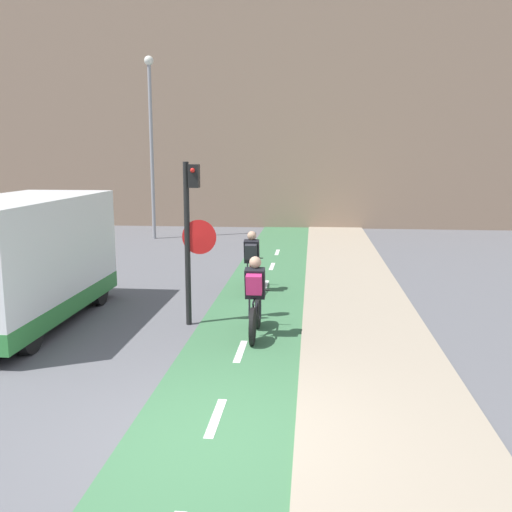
{
  "coord_description": "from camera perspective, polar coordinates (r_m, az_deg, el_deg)",
  "views": [
    {
      "loc": [
        1.18,
        -6.21,
        3.33
      ],
      "look_at": [
        0.0,
        5.66,
        1.2
      ],
      "focal_mm": 40.0,
      "sensor_mm": 36.0,
      "label": 1
    }
  ],
  "objects": [
    {
      "name": "bike_lane",
      "position": [
        7.15,
        -4.72,
        -17.61
      ],
      "size": [
        2.03,
        60.0,
        0.02
      ],
      "color": "#3D7047",
      "rests_on": "ground_plane"
    },
    {
      "name": "ground_plane",
      "position": [
        7.14,
        -4.74,
        -17.71
      ],
      "size": [
        120.0,
        120.0,
        0.0
      ],
      "primitive_type": "plane",
      "color": "#5B5B60"
    },
    {
      "name": "cyclist_near",
      "position": [
        10.45,
        -0.09,
        -4.36
      ],
      "size": [
        0.46,
        1.68,
        1.51
      ],
      "color": "black",
      "rests_on": "ground_plane"
    },
    {
      "name": "van",
      "position": [
        12.03,
        -22.42,
        -0.68
      ],
      "size": [
        2.06,
        4.94,
        2.51
      ],
      "color": "white",
      "rests_on": "ground_plane"
    },
    {
      "name": "building_row_background",
      "position": [
        28.69,
        3.43,
        15.36
      ],
      "size": [
        60.0,
        5.2,
        11.88
      ],
      "color": "#89705B",
      "rests_on": "ground_plane"
    },
    {
      "name": "traffic_light_pole",
      "position": [
        11.05,
        -6.5,
        3.03
      ],
      "size": [
        0.67,
        0.25,
        3.2
      ],
      "color": "black",
      "rests_on": "ground_plane"
    },
    {
      "name": "cyclist_far",
      "position": [
        13.88,
        -0.43,
        -0.73
      ],
      "size": [
        0.46,
        1.64,
        1.5
      ],
      "color": "black",
      "rests_on": "ground_plane"
    },
    {
      "name": "street_lamp_far",
      "position": [
        23.01,
        -10.46,
        12.33
      ],
      "size": [
        0.36,
        0.36,
        7.02
      ],
      "color": "gray",
      "rests_on": "ground_plane"
    },
    {
      "name": "sidewalk_strip",
      "position": [
        7.11,
        14.07,
        -17.92
      ],
      "size": [
        2.4,
        60.0,
        0.05
      ],
      "color": "gray",
      "rests_on": "ground_plane"
    }
  ]
}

